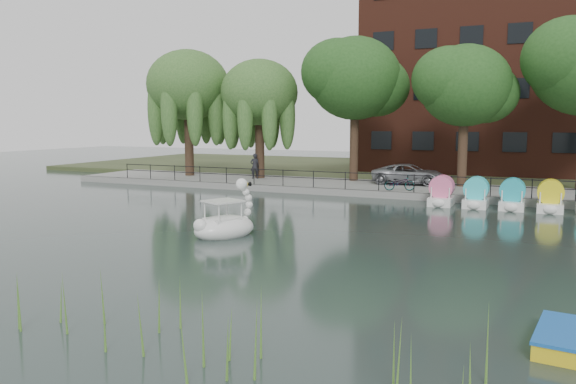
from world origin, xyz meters
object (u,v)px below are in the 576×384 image
Objects in this scene: swan_boat at (225,223)px; yellow_rowboat at (566,338)px; pedestrian at (255,164)px; bicycle at (400,182)px; minivan at (409,173)px.

yellow_rowboat is at bearing -5.99° from swan_boat.
pedestrian reaches higher than yellow_rowboat.
bicycle reaches higher than yellow_rowboat.
yellow_rowboat is (18.50, -22.62, -1.19)m from pedestrian.
swan_boat is (-3.53, -13.42, -0.43)m from bicycle.
yellow_rowboat is (11.37, -6.56, -0.27)m from swan_boat.
bicycle is 10.98m from pedestrian.
bicycle is at bearing 128.30° from pedestrian.
pedestrian is 17.59m from swan_boat.
bicycle is at bearing 99.28° from swan_boat.
minivan is 10.50m from pedestrian.
minivan is 2.48× the size of yellow_rowboat.
swan_boat is at bearing 156.72° from yellow_rowboat.
swan_boat is at bearing 145.48° from bicycle.
swan_boat is 1.39× the size of yellow_rowboat.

